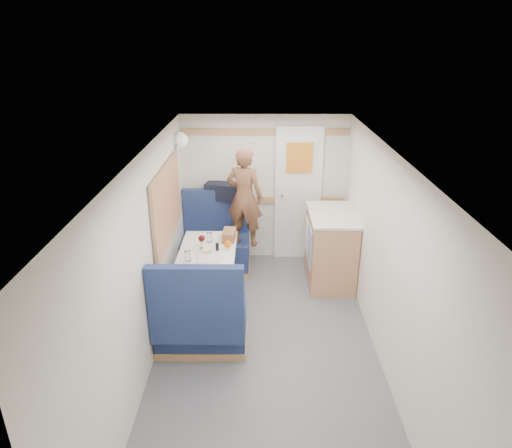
{
  "coord_description": "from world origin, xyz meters",
  "views": [
    {
      "loc": [
        -0.08,
        -3.63,
        2.93
      ],
      "look_at": [
        -0.11,
        0.9,
        1.05
      ],
      "focal_mm": 32.0,
      "sensor_mm": 36.0,
      "label": 1
    }
  ],
  "objects_px": {
    "tumbler_left": "(188,256)",
    "beer_glass": "(229,235)",
    "duffel_bag": "(223,191)",
    "pepper_grinder": "(217,247)",
    "bench_near": "(201,324)",
    "bread_loaf": "(229,235)",
    "cheese_block": "(207,251)",
    "galley_counter": "(330,247)",
    "orange_fruit": "(228,244)",
    "bench_far": "(216,248)",
    "person": "(244,197)",
    "salt_grinder": "(202,242)",
    "tumbler_right": "(210,237)",
    "dome_light": "(180,140)",
    "dinette_table": "(209,260)",
    "tray": "(209,256)",
    "wine_glass": "(202,239)"
  },
  "relations": [
    {
      "from": "bench_far",
      "to": "galley_counter",
      "type": "bearing_deg",
      "value": -12.1
    },
    {
      "from": "galley_counter",
      "to": "orange_fruit",
      "type": "relative_size",
      "value": 11.74
    },
    {
      "from": "person",
      "to": "orange_fruit",
      "type": "xyz_separation_m",
      "value": [
        -0.17,
        -0.72,
        -0.3
      ]
    },
    {
      "from": "duffel_bag",
      "to": "bread_loaf",
      "type": "distance_m",
      "value": 0.94
    },
    {
      "from": "tumbler_left",
      "to": "beer_glass",
      "type": "distance_m",
      "value": 0.7
    },
    {
      "from": "wine_glass",
      "to": "tumbler_left",
      "type": "bearing_deg",
      "value": -111.64
    },
    {
      "from": "duffel_bag",
      "to": "orange_fruit",
      "type": "bearing_deg",
      "value": -70.73
    },
    {
      "from": "bench_far",
      "to": "bread_loaf",
      "type": "xyz_separation_m",
      "value": [
        0.22,
        -0.64,
        0.47
      ]
    },
    {
      "from": "dome_light",
      "to": "cheese_block",
      "type": "height_order",
      "value": "dome_light"
    },
    {
      "from": "bench_far",
      "to": "beer_glass",
      "type": "height_order",
      "value": "bench_far"
    },
    {
      "from": "bench_far",
      "to": "pepper_grinder",
      "type": "height_order",
      "value": "bench_far"
    },
    {
      "from": "duffel_bag",
      "to": "orange_fruit",
      "type": "xyz_separation_m",
      "value": [
        0.13,
        -1.15,
        -0.23
      ]
    },
    {
      "from": "tray",
      "to": "bread_loaf",
      "type": "height_order",
      "value": "bread_loaf"
    },
    {
      "from": "bench_near",
      "to": "cheese_block",
      "type": "distance_m",
      "value": 0.84
    },
    {
      "from": "beer_glass",
      "to": "salt_grinder",
      "type": "xyz_separation_m",
      "value": [
        -0.3,
        -0.2,
        -0.0
      ]
    },
    {
      "from": "galley_counter",
      "to": "dome_light",
      "type": "bearing_deg",
      "value": 170.82
    },
    {
      "from": "dinette_table",
      "to": "person",
      "type": "bearing_deg",
      "value": 60.31
    },
    {
      "from": "duffel_bag",
      "to": "tumbler_right",
      "type": "height_order",
      "value": "duffel_bag"
    },
    {
      "from": "person",
      "to": "tumbler_right",
      "type": "relative_size",
      "value": 10.69
    },
    {
      "from": "cheese_block",
      "to": "tumbler_left",
      "type": "bearing_deg",
      "value": -137.08
    },
    {
      "from": "bench_far",
      "to": "wine_glass",
      "type": "xyz_separation_m",
      "value": [
        -0.06,
        -0.91,
        0.54
      ]
    },
    {
      "from": "duffel_bag",
      "to": "wine_glass",
      "type": "xyz_separation_m",
      "value": [
        -0.16,
        -1.16,
        -0.17
      ]
    },
    {
      "from": "dome_light",
      "to": "person",
      "type": "xyz_separation_m",
      "value": [
        0.78,
        -0.16,
        -0.67
      ]
    },
    {
      "from": "bench_far",
      "to": "duffel_bag",
      "type": "distance_m",
      "value": 0.76
    },
    {
      "from": "tumbler_right",
      "to": "tray",
      "type": "bearing_deg",
      "value": -85.21
    },
    {
      "from": "tray",
      "to": "salt_grinder",
      "type": "xyz_separation_m",
      "value": [
        -0.11,
        0.26,
        0.04
      ]
    },
    {
      "from": "dome_light",
      "to": "orange_fruit",
      "type": "distance_m",
      "value": 1.45
    },
    {
      "from": "bench_near",
      "to": "pepper_grinder",
      "type": "distance_m",
      "value": 0.9
    },
    {
      "from": "duffel_bag",
      "to": "wine_glass",
      "type": "height_order",
      "value": "duffel_bag"
    },
    {
      "from": "tumbler_left",
      "to": "pepper_grinder",
      "type": "bearing_deg",
      "value": 38.23
    },
    {
      "from": "dinette_table",
      "to": "person",
      "type": "xyz_separation_m",
      "value": [
        0.39,
        0.69,
        0.51
      ]
    },
    {
      "from": "bench_near",
      "to": "bread_loaf",
      "type": "distance_m",
      "value": 1.21
    },
    {
      "from": "person",
      "to": "salt_grinder",
      "type": "distance_m",
      "value": 0.87
    },
    {
      "from": "duffel_bag",
      "to": "cheese_block",
      "type": "xyz_separation_m",
      "value": [
        -0.09,
        -1.28,
        -0.25
      ]
    },
    {
      "from": "dinette_table",
      "to": "bench_near",
      "type": "relative_size",
      "value": 0.88
    },
    {
      "from": "dome_light",
      "to": "bread_loaf",
      "type": "xyz_separation_m",
      "value": [
        0.61,
        -0.63,
        -0.98
      ]
    },
    {
      "from": "person",
      "to": "pepper_grinder",
      "type": "bearing_deg",
      "value": 86.09
    },
    {
      "from": "wine_glass",
      "to": "salt_grinder",
      "type": "height_order",
      "value": "wine_glass"
    },
    {
      "from": "bench_near",
      "to": "bread_loaf",
      "type": "bearing_deg",
      "value": 78.3
    },
    {
      "from": "wine_glass",
      "to": "duffel_bag",
      "type": "bearing_deg",
      "value": 82.15
    },
    {
      "from": "bench_far",
      "to": "beer_glass",
      "type": "relative_size",
      "value": 10.09
    },
    {
      "from": "bench_far",
      "to": "person",
      "type": "height_order",
      "value": "person"
    },
    {
      "from": "tray",
      "to": "salt_grinder",
      "type": "bearing_deg",
      "value": 112.46
    },
    {
      "from": "tumbler_right",
      "to": "beer_glass",
      "type": "distance_m",
      "value": 0.24
    },
    {
      "from": "dome_light",
      "to": "orange_fruit",
      "type": "relative_size",
      "value": 2.55
    },
    {
      "from": "bench_far",
      "to": "beer_glass",
      "type": "bearing_deg",
      "value": -70.41
    },
    {
      "from": "bread_loaf",
      "to": "wine_glass",
      "type": "bearing_deg",
      "value": -137.3
    },
    {
      "from": "galley_counter",
      "to": "salt_grinder",
      "type": "relative_size",
      "value": 9.13
    },
    {
      "from": "duffel_bag",
      "to": "pepper_grinder",
      "type": "bearing_deg",
      "value": -76.26
    },
    {
      "from": "bread_loaf",
      "to": "bench_far",
      "type": "bearing_deg",
      "value": 109.31
    }
  ]
}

